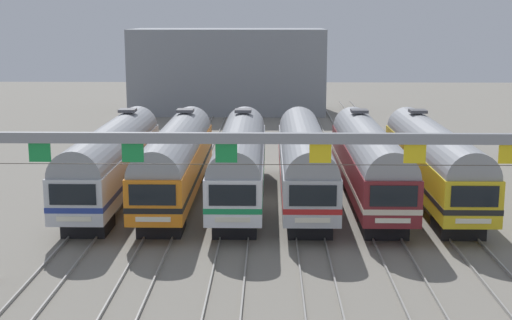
# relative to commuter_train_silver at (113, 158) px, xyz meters

# --- Properties ---
(ground_plane) EXTENTS (160.00, 160.00, 0.00)m
(ground_plane) POSITION_rel_commuter_train_silver_xyz_m (9.67, 0.00, -2.69)
(ground_plane) COLOR gray
(track_bed) EXTENTS (20.84, 70.00, 0.15)m
(track_bed) POSITION_rel_commuter_train_silver_xyz_m (9.67, 17.00, -2.61)
(track_bed) COLOR gray
(track_bed) RESTS_ON ground
(commuter_train_silver) EXTENTS (2.88, 18.06, 5.05)m
(commuter_train_silver) POSITION_rel_commuter_train_silver_xyz_m (0.00, 0.00, 0.00)
(commuter_train_silver) COLOR silver
(commuter_train_silver) RESTS_ON ground
(commuter_train_orange) EXTENTS (2.88, 18.06, 5.05)m
(commuter_train_orange) POSITION_rel_commuter_train_silver_xyz_m (3.87, 0.00, 0.00)
(commuter_train_orange) COLOR orange
(commuter_train_orange) RESTS_ON ground
(commuter_train_white) EXTENTS (2.88, 18.06, 5.05)m
(commuter_train_white) POSITION_rel_commuter_train_silver_xyz_m (7.74, 0.00, 0.00)
(commuter_train_white) COLOR white
(commuter_train_white) RESTS_ON ground
(commuter_train_stainless) EXTENTS (2.88, 18.06, 4.77)m
(commuter_train_stainless) POSITION_rel_commuter_train_silver_xyz_m (11.60, -0.00, -0.00)
(commuter_train_stainless) COLOR #B2B5BA
(commuter_train_stainless) RESTS_ON ground
(commuter_train_maroon) EXTENTS (2.88, 18.06, 5.05)m
(commuter_train_maroon) POSITION_rel_commuter_train_silver_xyz_m (15.47, 0.00, 0.00)
(commuter_train_maroon) COLOR maroon
(commuter_train_maroon) RESTS_ON ground
(commuter_train_yellow) EXTENTS (2.88, 18.06, 5.05)m
(commuter_train_yellow) POSITION_rel_commuter_train_silver_xyz_m (19.34, 0.00, 0.00)
(commuter_train_yellow) COLOR gold
(commuter_train_yellow) RESTS_ON ground
(catenary_gantry) EXTENTS (24.58, 0.44, 6.97)m
(catenary_gantry) POSITION_rel_commuter_train_silver_xyz_m (9.67, -13.50, 2.64)
(catenary_gantry) COLOR gray
(catenary_gantry) RESTS_ON ground
(maintenance_building) EXTENTS (22.20, 10.00, 9.64)m
(maintenance_building) POSITION_rel_commuter_train_silver_xyz_m (4.65, 41.98, 2.13)
(maintenance_building) COLOR gray
(maintenance_building) RESTS_ON ground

